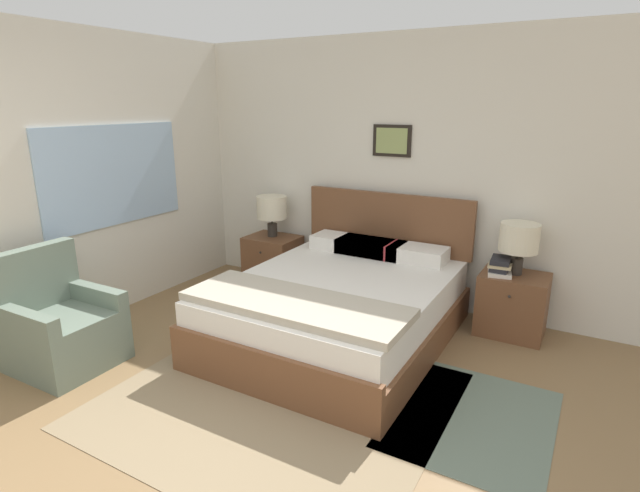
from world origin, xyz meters
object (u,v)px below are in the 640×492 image
Objects in this scene: nightstand_by_door at (512,304)px; table_lamp_by_door at (519,239)px; nightstand_near_window at (273,260)px; armchair at (61,328)px; table_lamp_near_window at (272,209)px; bed at (340,305)px.

table_lamp_by_door is at bearing 104.91° from nightstand_by_door.
nightstand_near_window is 2.53m from nightstand_by_door.
armchair is 2.03× the size of table_lamp_near_window.
armchair is at bearing -99.50° from table_lamp_near_window.
bed is 1.63m from table_lamp_near_window.
bed reaches higher than table_lamp_by_door.
nightstand_by_door is at bearing -0.56° from table_lamp_near_window.
table_lamp_near_window reaches higher than nightstand_near_window.
table_lamp_by_door is (2.93, 2.30, 0.55)m from armchair.
nightstand_near_window is at bearing 180.00° from nightstand_by_door.
bed is at bearing -33.52° from table_lamp_near_window.
armchair is at bearing -99.95° from nightstand_near_window.
table_lamp_near_window is (-1.28, 0.85, 0.55)m from bed.
nightstand_by_door is 1.24× the size of table_lamp_near_window.
table_lamp_near_window is at bearing 120.44° from nightstand_near_window.
bed is 4.80× the size of table_lamp_by_door.
nightstand_near_window is 1.00× the size of nightstand_by_door.
table_lamp_near_window reaches higher than nightstand_by_door.
armchair is at bearing -142.19° from nightstand_by_door.
table_lamp_near_window is 2.54m from table_lamp_by_door.
bed is at bearing 130.19° from armchair.
bed is 2.21m from armchair.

